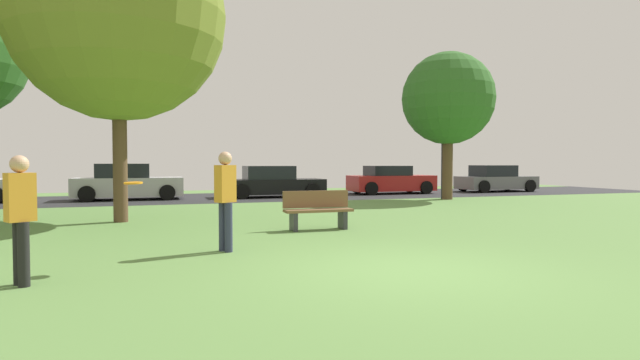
{
  "coord_description": "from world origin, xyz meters",
  "views": [
    {
      "loc": [
        -3.49,
        -6.45,
        1.58
      ],
      "look_at": [
        0.0,
        4.04,
        1.18
      ],
      "focal_mm": 28.27,
      "sensor_mm": 36.0,
      "label": 1
    }
  ],
  "objects_px": {
    "person_thrower": "(225,196)",
    "park_bench": "(318,210)",
    "oak_tree_center": "(448,99)",
    "parked_car_red": "(391,181)",
    "birch_tree_lone": "(118,14)",
    "parked_car_silver": "(128,183)",
    "person_catcher": "(20,214)",
    "parked_car_grey": "(495,180)",
    "street_lamp_post": "(443,146)",
    "parked_car_black": "(272,183)",
    "frisbee_disc": "(133,183)"
  },
  "relations": [
    {
      "from": "birch_tree_lone",
      "to": "person_catcher",
      "type": "xyz_separation_m",
      "value": [
        -0.79,
        -6.93,
        -4.49
      ]
    },
    {
      "from": "park_bench",
      "to": "parked_car_grey",
      "type": "bearing_deg",
      "value": -140.32
    },
    {
      "from": "person_catcher",
      "to": "parked_car_red",
      "type": "distance_m",
      "value": 20.01
    },
    {
      "from": "parked_car_grey",
      "to": "birch_tree_lone",
      "type": "bearing_deg",
      "value": -155.4
    },
    {
      "from": "parked_car_black",
      "to": "street_lamp_post",
      "type": "height_order",
      "value": "street_lamp_post"
    },
    {
      "from": "parked_car_black",
      "to": "street_lamp_post",
      "type": "xyz_separation_m",
      "value": [
        6.62,
        -3.43,
        1.62
      ]
    },
    {
      "from": "parked_car_red",
      "to": "oak_tree_center",
      "type": "bearing_deg",
      "value": -82.37
    },
    {
      "from": "birch_tree_lone",
      "to": "park_bench",
      "type": "relative_size",
      "value": 5.11
    },
    {
      "from": "frisbee_disc",
      "to": "parked_car_silver",
      "type": "distance_m",
      "value": 14.46
    },
    {
      "from": "parked_car_black",
      "to": "oak_tree_center",
      "type": "bearing_deg",
      "value": -28.84
    },
    {
      "from": "person_catcher",
      "to": "parked_car_red",
      "type": "relative_size",
      "value": 0.4
    },
    {
      "from": "person_catcher",
      "to": "parked_car_black",
      "type": "bearing_deg",
      "value": 35.25
    },
    {
      "from": "parked_car_silver",
      "to": "parked_car_red",
      "type": "xyz_separation_m",
      "value": [
        12.22,
        0.16,
        -0.04
      ]
    },
    {
      "from": "birch_tree_lone",
      "to": "person_thrower",
      "type": "distance_m",
      "value": 7.18
    },
    {
      "from": "oak_tree_center",
      "to": "parked_car_red",
      "type": "height_order",
      "value": "oak_tree_center"
    },
    {
      "from": "parked_car_grey",
      "to": "park_bench",
      "type": "relative_size",
      "value": 2.55
    },
    {
      "from": "parked_car_black",
      "to": "parked_car_grey",
      "type": "xyz_separation_m",
      "value": [
        12.22,
        0.38,
        -0.0
      ]
    },
    {
      "from": "oak_tree_center",
      "to": "parked_car_silver",
      "type": "xyz_separation_m",
      "value": [
        -12.78,
        4.04,
        -3.53
      ]
    },
    {
      "from": "birch_tree_lone",
      "to": "person_catcher",
      "type": "distance_m",
      "value": 8.3
    },
    {
      "from": "parked_car_silver",
      "to": "parked_car_grey",
      "type": "height_order",
      "value": "parked_car_silver"
    },
    {
      "from": "birch_tree_lone",
      "to": "parked_car_red",
      "type": "relative_size",
      "value": 1.95
    },
    {
      "from": "person_thrower",
      "to": "birch_tree_lone",
      "type": "bearing_deg",
      "value": -99.61
    },
    {
      "from": "person_catcher",
      "to": "birch_tree_lone",
      "type": "bearing_deg",
      "value": 53.02
    },
    {
      "from": "parked_car_silver",
      "to": "parked_car_black",
      "type": "distance_m",
      "value": 6.11
    },
    {
      "from": "parked_car_red",
      "to": "parked_car_grey",
      "type": "height_order",
      "value": "parked_car_grey"
    },
    {
      "from": "person_thrower",
      "to": "park_bench",
      "type": "bearing_deg",
      "value": -167.92
    },
    {
      "from": "parked_car_black",
      "to": "street_lamp_post",
      "type": "bearing_deg",
      "value": -27.38
    },
    {
      "from": "parked_car_black",
      "to": "parked_car_red",
      "type": "relative_size",
      "value": 1.06
    },
    {
      "from": "person_catcher",
      "to": "parked_car_black",
      "type": "xyz_separation_m",
      "value": [
        6.69,
        14.85,
        -0.28
      ]
    },
    {
      "from": "person_catcher",
      "to": "parked_car_silver",
      "type": "height_order",
      "value": "person_catcher"
    },
    {
      "from": "parked_car_grey",
      "to": "parked_car_black",
      "type": "bearing_deg",
      "value": -178.22
    },
    {
      "from": "person_thrower",
      "to": "park_bench",
      "type": "height_order",
      "value": "person_thrower"
    },
    {
      "from": "person_thrower",
      "to": "street_lamp_post",
      "type": "xyz_separation_m",
      "value": [
        10.5,
        9.77,
        1.27
      ]
    },
    {
      "from": "person_catcher",
      "to": "parked_car_grey",
      "type": "bearing_deg",
      "value": 8.34
    },
    {
      "from": "parked_car_grey",
      "to": "park_bench",
      "type": "height_order",
      "value": "parked_car_grey"
    },
    {
      "from": "frisbee_disc",
      "to": "parked_car_red",
      "type": "bearing_deg",
      "value": 51.79
    },
    {
      "from": "person_thrower",
      "to": "parked_car_silver",
      "type": "height_order",
      "value": "person_thrower"
    },
    {
      "from": "person_thrower",
      "to": "parked_car_black",
      "type": "distance_m",
      "value": 13.76
    },
    {
      "from": "person_thrower",
      "to": "street_lamp_post",
      "type": "distance_m",
      "value": 14.4
    },
    {
      "from": "parked_car_grey",
      "to": "street_lamp_post",
      "type": "distance_m",
      "value": 6.96
    },
    {
      "from": "oak_tree_center",
      "to": "parked_car_silver",
      "type": "distance_m",
      "value": 13.87
    },
    {
      "from": "birch_tree_lone",
      "to": "parked_car_grey",
      "type": "xyz_separation_m",
      "value": [
        18.12,
        8.3,
        -4.77
      ]
    },
    {
      "from": "person_catcher",
      "to": "parked_car_black",
      "type": "height_order",
      "value": "person_catcher"
    },
    {
      "from": "person_thrower",
      "to": "parked_car_black",
      "type": "bearing_deg",
      "value": -136.91
    },
    {
      "from": "birch_tree_lone",
      "to": "frisbee_disc",
      "type": "distance_m",
      "value": 7.44
    },
    {
      "from": "parked_car_black",
      "to": "parked_car_grey",
      "type": "bearing_deg",
      "value": 1.78
    },
    {
      "from": "person_thrower",
      "to": "park_bench",
      "type": "distance_m",
      "value": 3.35
    },
    {
      "from": "frisbee_disc",
      "to": "park_bench",
      "type": "height_order",
      "value": "frisbee_disc"
    },
    {
      "from": "parked_car_red",
      "to": "parked_car_grey",
      "type": "bearing_deg",
      "value": -1.36
    },
    {
      "from": "person_thrower",
      "to": "oak_tree_center",
      "type": "bearing_deg",
      "value": -168.51
    }
  ]
}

